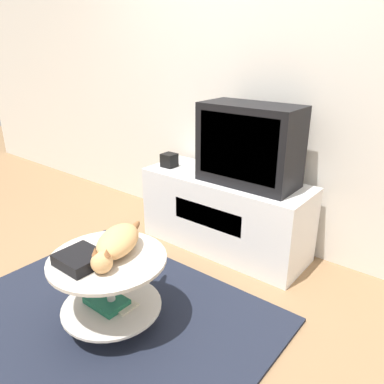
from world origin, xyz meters
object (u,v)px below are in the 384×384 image
at_px(speaker, 169,160).
at_px(cat, 117,243).
at_px(tv, 249,145).
at_px(dvd_box, 80,259).

distance_m(speaker, cat, 1.15).
bearing_deg(cat, speaker, -178.03).
distance_m(tv, cat, 1.13).
height_order(dvd_box, cat, cat).
height_order(speaker, cat, speaker).
xyz_separation_m(tv, speaker, (-0.68, -0.06, -0.22)).
xyz_separation_m(speaker, dvd_box, (0.46, -1.19, -0.15)).
relative_size(tv, dvd_box, 3.14).
bearing_deg(tv, speaker, -175.13).
xyz_separation_m(tv, dvd_box, (-0.21, -1.25, -0.37)).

